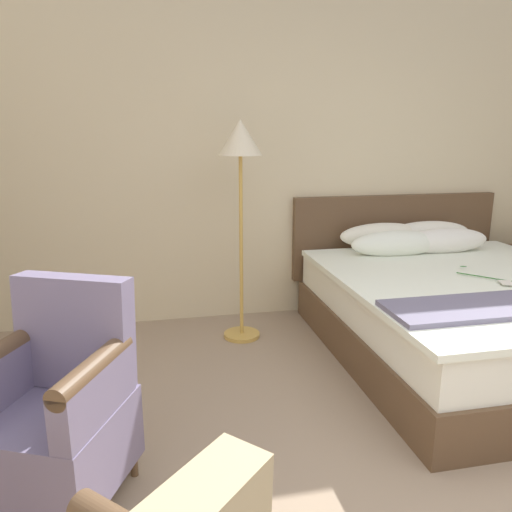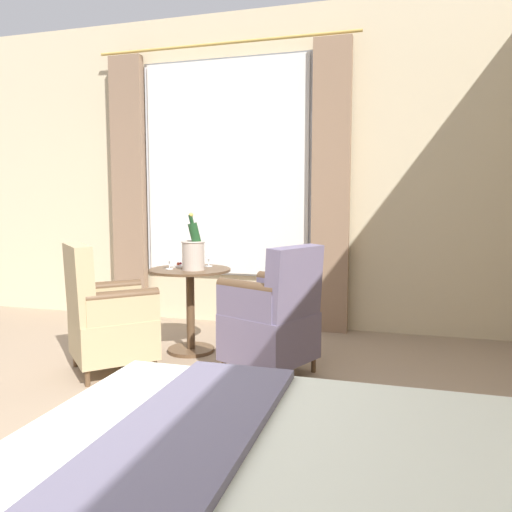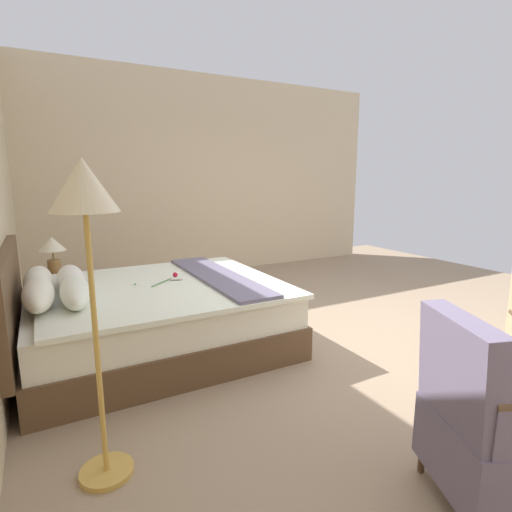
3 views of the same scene
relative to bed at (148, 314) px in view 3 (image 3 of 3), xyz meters
The scene contains 7 objects.
ground_plane 1.99m from the bed, 109.99° to the right, with size 8.22×8.22×0.00m, color gray.
wall_far_side 3.54m from the bed, 33.93° to the right, with size 0.12×5.99×3.16m.
bed is the anchor object (origin of this frame).
nightstand 1.30m from the bed, 32.77° to the left, with size 0.50×0.41×0.56m.
bedside_lamp 1.40m from the bed, 32.77° to the left, with size 0.27×0.27×0.40m.
floor_lamp_brass 1.91m from the bed, 158.17° to the left, with size 0.32×0.32×1.65m.
armchair_by_window 2.75m from the bed, 159.02° to the right, with size 0.73×0.75×0.96m.
Camera 3 is at (-2.84, 2.63, 1.56)m, focal length 28.00 mm.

